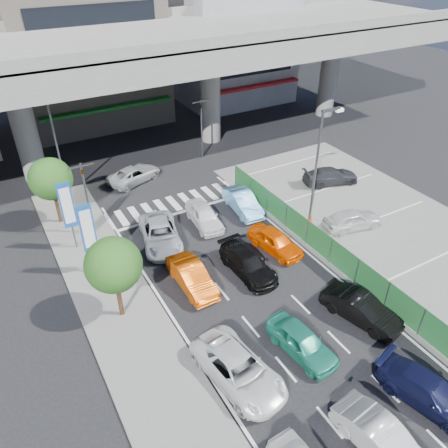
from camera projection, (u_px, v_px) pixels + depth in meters
ground at (276, 315)px, 22.86m from camera, size 120.00×120.00×0.00m
parking_lot at (395, 235)px, 28.81m from camera, size 12.00×28.00×0.06m
sidewalk_left at (122, 314)px, 22.82m from camera, size 4.00×30.00×0.12m
fence_run at (342, 260)px, 25.26m from camera, size 0.16×22.00×1.80m
expressway at (119, 54)px, 33.78m from camera, size 64.00×14.00×10.75m
building_center at (84, 45)px, 42.38m from camera, size 14.00×10.90×15.00m
building_east at (231, 45)px, 49.08m from camera, size 12.00×10.90×12.00m
traffic_light_left at (84, 182)px, 26.74m from camera, size 1.60×1.24×5.20m
traffic_light_right at (201, 114)px, 36.59m from camera, size 1.60×1.24×5.20m
street_lamp_right at (319, 159)px, 27.46m from camera, size 1.65×0.22×8.00m
street_lamp_left at (57, 136)px, 30.54m from camera, size 1.65×0.22×8.00m
signboard_near at (88, 231)px, 23.93m from camera, size 0.80×0.14×4.70m
signboard_far at (68, 207)px, 25.93m from camera, size 0.80×0.14×4.70m
tree_near at (113, 265)px, 20.96m from camera, size 2.80×2.80×4.80m
tree_far at (51, 179)px, 28.19m from camera, size 2.80×2.80×4.80m
hatch_white_back_mid at (383, 441)px, 16.52m from camera, size 1.96×4.33×1.38m
minivan_navy_back at (429, 392)px, 18.33m from camera, size 2.89×4.81×1.30m
sedan_white_mid_left at (238, 369)px, 19.22m from camera, size 2.96×5.23×1.38m
taxi_teal_mid at (302, 342)px, 20.54m from camera, size 2.02×4.06×1.33m
hatch_black_mid_right at (361, 309)px, 22.26m from camera, size 2.48×4.42×1.38m
taxi_orange_left at (192, 277)px, 24.35m from camera, size 1.47×4.13×1.36m
sedan_black_mid at (248, 264)px, 25.38m from camera, size 1.97×4.49×1.28m
taxi_orange_right at (275, 241)px, 27.15m from camera, size 2.19×4.12×1.33m
wagon_silver_front_left at (160, 234)px, 27.74m from camera, size 3.40×5.37×1.38m
sedan_white_front_mid at (204, 216)px, 29.55m from camera, size 1.98×4.14×1.37m
kei_truck_front_right at (243, 202)px, 31.00m from camera, size 1.84×4.31×1.38m
crossing_wagon_silver at (134, 174)px, 34.71m from camera, size 4.90×3.50×1.24m
parked_sedan_white at (353, 219)px, 29.08m from camera, size 4.22×2.37×1.36m
parked_sedan_dgrey at (331, 176)px, 34.30m from camera, size 4.72×2.92×1.28m
traffic_cone at (310, 220)px, 29.54m from camera, size 0.53×0.53×0.78m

